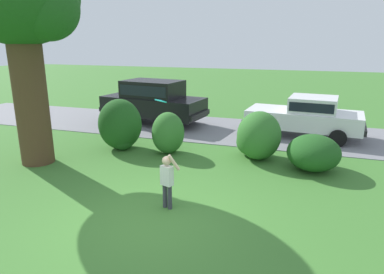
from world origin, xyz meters
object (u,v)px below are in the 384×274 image
object	(u,v)px
oak_tree_large	(23,6)
frisbee	(161,101)
parked_suv	(153,100)
parked_sedan	(306,115)
child_thrower	(167,178)

from	to	relation	value
oak_tree_large	frisbee	distance (m)	5.05
parked_suv	frisbee	size ratio (longest dim) A/B	16.73
parked_sedan	frisbee	bearing A→B (deg)	-116.16
oak_tree_large	parked_suv	size ratio (longest dim) A/B	1.27
parked_suv	child_thrower	world-z (taller)	parked_suv
parked_sedan	parked_suv	xyz separation A→B (m)	(-6.47, 0.14, 0.23)
frisbee	oak_tree_large	bearing A→B (deg)	168.03
oak_tree_large	frisbee	size ratio (longest dim) A/B	21.24
child_thrower	parked_sedan	bearing A→B (deg)	68.84
oak_tree_large	parked_sedan	bearing A→B (deg)	36.18
parked_sedan	parked_suv	distance (m)	6.48
oak_tree_large	child_thrower	distance (m)	6.36
parked_suv	child_thrower	bearing A→B (deg)	-63.46
frisbee	parked_suv	bearing A→B (deg)	116.12
oak_tree_large	parked_sedan	world-z (taller)	oak_tree_large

